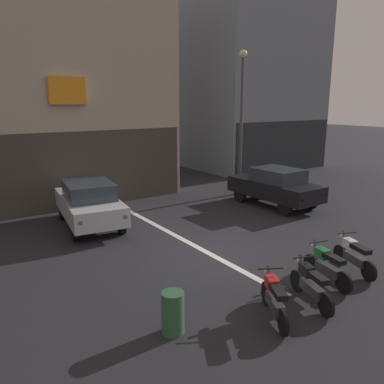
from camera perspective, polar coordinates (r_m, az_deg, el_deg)
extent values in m
plane|color=#232328|center=(11.36, 2.82, -9.30)|extent=(120.00, 120.00, 0.00)
cube|color=silver|center=(16.28, -10.07, -2.42)|extent=(0.20, 18.00, 0.01)
cube|color=#B2A893|center=(20.99, -21.53, 15.38)|extent=(9.90, 9.69, 10.88)
cube|color=#3E3A33|center=(16.49, -16.44, 3.13)|extent=(9.51, 0.10, 3.20)
cube|color=orange|center=(16.10, -18.16, 14.20)|extent=(1.44, 0.16, 1.05)
cube|color=gray|center=(27.82, 8.08, 22.98)|extent=(8.33, 7.76, 18.16)
cube|color=#292C30|center=(24.79, 13.68, 6.56)|extent=(8.00, 0.10, 3.20)
cylinder|color=black|center=(15.31, -18.88, -2.73)|extent=(0.26, 0.66, 0.64)
cylinder|color=black|center=(15.57, -13.24, -2.09)|extent=(0.26, 0.66, 0.64)
cylinder|color=black|center=(12.84, -17.20, -5.66)|extent=(0.26, 0.66, 0.64)
cylinder|color=black|center=(13.15, -10.53, -4.82)|extent=(0.26, 0.66, 0.64)
cube|color=#B7BABF|center=(14.07, -15.13, -2.03)|extent=(2.30, 4.30, 0.66)
cube|color=#2D3842|center=(13.79, -15.15, 0.26)|extent=(1.80, 2.16, 0.56)
cube|color=red|center=(12.03, -16.43, -4.49)|extent=(0.15, 0.08, 0.12)
cube|color=red|center=(12.33, -9.99, -3.70)|extent=(0.15, 0.08, 0.12)
cylinder|color=black|center=(17.14, 7.20, -0.42)|extent=(0.19, 0.64, 0.64)
cylinder|color=black|center=(18.20, 10.80, 0.25)|extent=(0.19, 0.64, 0.64)
cylinder|color=black|center=(15.39, 13.72, -2.30)|extent=(0.19, 0.64, 0.64)
cylinder|color=black|center=(16.57, 17.26, -1.42)|extent=(0.19, 0.64, 0.64)
cube|color=black|center=(16.69, 12.21, 0.51)|extent=(1.82, 4.13, 0.66)
cube|color=#2D3842|center=(16.47, 12.70, 2.49)|extent=(1.58, 1.99, 0.56)
cube|color=red|center=(14.89, 16.09, -1.06)|extent=(0.14, 0.06, 0.12)
cube|color=red|center=(15.99, 19.26, -0.32)|extent=(0.14, 0.06, 0.12)
cylinder|color=#47474C|center=(18.28, 7.35, 9.40)|extent=(0.14, 0.14, 6.29)
sphere|color=beige|center=(18.36, 7.68, 19.81)|extent=(0.36, 0.36, 0.36)
cylinder|color=black|center=(8.83, 11.00, -14.66)|extent=(0.31, 0.49, 0.52)
cylinder|color=black|center=(7.89, 13.47, -18.48)|extent=(0.31, 0.49, 0.52)
cube|color=#38383D|center=(8.26, 12.30, -15.97)|extent=(0.53, 0.74, 0.22)
cube|color=black|center=(7.96, 12.78, -14.31)|extent=(0.48, 0.63, 0.12)
cube|color=red|center=(8.32, 11.86, -13.14)|extent=(0.37, 0.42, 0.24)
cylinder|color=#4C4C51|center=(8.54, 11.40, -12.91)|extent=(0.18, 0.24, 0.70)
cylinder|color=black|center=(8.33, 11.66, -11.16)|extent=(0.50, 0.30, 0.04)
sphere|color=silver|center=(8.57, 11.20, -11.54)|extent=(0.12, 0.12, 0.12)
cylinder|color=black|center=(9.54, 15.42, -12.69)|extent=(0.24, 0.51, 0.52)
cylinder|color=black|center=(8.70, 19.39, -15.69)|extent=(0.24, 0.51, 0.52)
cube|color=#38383D|center=(9.03, 17.52, -13.64)|extent=(0.43, 0.76, 0.22)
cube|color=black|center=(8.76, 18.25, -12.01)|extent=(0.40, 0.64, 0.12)
cube|color=black|center=(9.08, 16.79, -11.11)|extent=(0.33, 0.41, 0.24)
cylinder|color=#4C4C51|center=(9.27, 16.04, -10.99)|extent=(0.14, 0.25, 0.70)
cylinder|color=black|center=(9.09, 16.43, -9.32)|extent=(0.53, 0.21, 0.04)
sphere|color=silver|center=(9.31, 15.70, -9.75)|extent=(0.12, 0.12, 0.12)
cylinder|color=black|center=(10.55, 17.37, -10.23)|extent=(0.18, 0.52, 0.52)
cylinder|color=black|center=(9.79, 21.74, -12.50)|extent=(0.18, 0.52, 0.52)
cube|color=#38383D|center=(10.09, 19.71, -10.86)|extent=(0.35, 0.76, 0.22)
cube|color=black|center=(9.85, 20.48, -9.31)|extent=(0.34, 0.63, 0.12)
cube|color=#1E7238|center=(10.13, 18.88, -8.65)|extent=(0.29, 0.40, 0.24)
cylinder|color=#4C4C51|center=(10.31, 18.05, -8.61)|extent=(0.12, 0.25, 0.70)
cylinder|color=black|center=(10.14, 18.47, -7.07)|extent=(0.55, 0.15, 0.04)
sphere|color=silver|center=(10.34, 17.66, -7.52)|extent=(0.12, 0.12, 0.12)
cylinder|color=black|center=(11.45, 21.23, -8.64)|extent=(0.24, 0.51, 0.52)
cylinder|color=black|center=(10.63, 24.92, -10.72)|extent=(0.24, 0.51, 0.52)
cube|color=#38383D|center=(10.96, 23.22, -9.21)|extent=(0.43, 0.76, 0.22)
cube|color=black|center=(10.72, 23.91, -7.76)|extent=(0.41, 0.64, 0.12)
cube|color=silver|center=(11.03, 22.55, -7.16)|extent=(0.33, 0.41, 0.24)
cylinder|color=#4C4C51|center=(11.21, 21.84, -7.13)|extent=(0.14, 0.25, 0.70)
cylinder|color=black|center=(11.05, 22.24, -5.70)|extent=(0.53, 0.22, 0.04)
sphere|color=silver|center=(11.25, 21.53, -6.13)|extent=(0.12, 0.12, 0.12)
cylinder|color=#2D5938|center=(7.68, -2.87, -17.59)|extent=(0.44, 0.44, 0.85)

